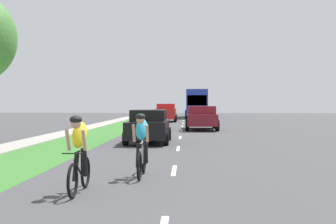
{
  "coord_description": "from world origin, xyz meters",
  "views": [
    {
      "loc": [
        0.34,
        -1.5,
        1.82
      ],
      "look_at": [
        -0.7,
        22.24,
        1.34
      ],
      "focal_mm": 45.55,
      "sensor_mm": 36.0,
      "label": 1
    }
  ],
  "objects_px": {
    "cyclist_lead": "(79,153)",
    "cyclist_trailing": "(141,144)",
    "suv_red": "(166,112)",
    "pickup_maroon": "(202,118)",
    "sedan_black": "(149,126)",
    "bus_blue": "(196,102)"
  },
  "relations": [
    {
      "from": "cyclist_trailing",
      "to": "cyclist_lead",
      "type": "bearing_deg",
      "value": -118.84
    },
    {
      "from": "cyclist_lead",
      "to": "sedan_black",
      "type": "relative_size",
      "value": 0.4
    },
    {
      "from": "sedan_black",
      "to": "bus_blue",
      "type": "distance_m",
      "value": 35.16
    },
    {
      "from": "cyclist_trailing",
      "to": "suv_red",
      "type": "distance_m",
      "value": 32.16
    },
    {
      "from": "suv_red",
      "to": "bus_blue",
      "type": "height_order",
      "value": "bus_blue"
    },
    {
      "from": "pickup_maroon",
      "to": "cyclist_lead",
      "type": "bearing_deg",
      "value": -98.7
    },
    {
      "from": "pickup_maroon",
      "to": "bus_blue",
      "type": "distance_m",
      "value": 25.34
    },
    {
      "from": "cyclist_trailing",
      "to": "sedan_black",
      "type": "relative_size",
      "value": 0.4
    },
    {
      "from": "sedan_black",
      "to": "bus_blue",
      "type": "relative_size",
      "value": 0.37
    },
    {
      "from": "cyclist_trailing",
      "to": "sedan_black",
      "type": "xyz_separation_m",
      "value": [
        -0.65,
        9.29,
        -0.04
      ]
    },
    {
      "from": "cyclist_trailing",
      "to": "bus_blue",
      "type": "xyz_separation_m",
      "value": [
        2.31,
        44.3,
        1.17
      ]
    },
    {
      "from": "cyclist_lead",
      "to": "cyclist_trailing",
      "type": "xyz_separation_m",
      "value": [
        1.06,
        1.93,
        0.0
      ]
    },
    {
      "from": "sedan_black",
      "to": "bus_blue",
      "type": "bearing_deg",
      "value": 85.16
    },
    {
      "from": "cyclist_lead",
      "to": "cyclist_trailing",
      "type": "height_order",
      "value": "same"
    },
    {
      "from": "suv_red",
      "to": "cyclist_lead",
      "type": "bearing_deg",
      "value": -90.19
    },
    {
      "from": "suv_red",
      "to": "bus_blue",
      "type": "bearing_deg",
      "value": 74.99
    },
    {
      "from": "pickup_maroon",
      "to": "suv_red",
      "type": "xyz_separation_m",
      "value": [
        -3.09,
        13.16,
        0.12
      ]
    },
    {
      "from": "cyclist_trailing",
      "to": "suv_red",
      "type": "relative_size",
      "value": 0.37
    },
    {
      "from": "cyclist_trailing",
      "to": "sedan_black",
      "type": "height_order",
      "value": "cyclist_trailing"
    },
    {
      "from": "cyclist_lead",
      "to": "cyclist_trailing",
      "type": "bearing_deg",
      "value": 61.16
    },
    {
      "from": "sedan_black",
      "to": "pickup_maroon",
      "type": "height_order",
      "value": "pickup_maroon"
    },
    {
      "from": "cyclist_trailing",
      "to": "bus_blue",
      "type": "bearing_deg",
      "value": 87.01
    }
  ]
}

